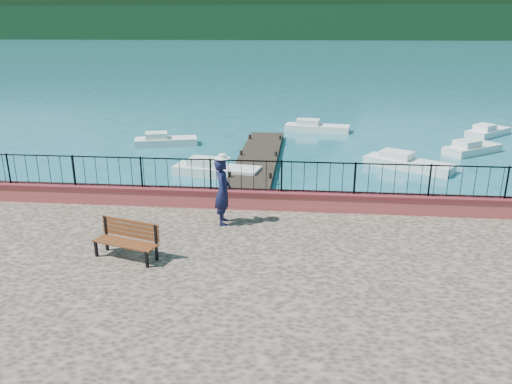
% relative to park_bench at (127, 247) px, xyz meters
% --- Properties ---
extents(ground, '(2000.00, 2000.00, 0.00)m').
position_rel_park_bench_xyz_m(ground, '(3.87, 0.13, -1.48)').
color(ground, '#19596B').
rests_on(ground, ground).
extents(parapet, '(28.00, 0.46, 0.58)m').
position_rel_park_bench_xyz_m(parapet, '(3.87, 3.83, 0.01)').
color(parapet, '#C3464B').
rests_on(parapet, promenade).
extents(railing, '(27.00, 0.05, 0.95)m').
position_rel_park_bench_xyz_m(railing, '(3.87, 3.83, 0.77)').
color(railing, black).
rests_on(railing, parapet).
extents(dock, '(2.00, 16.00, 0.30)m').
position_rel_park_bench_xyz_m(dock, '(1.87, 12.13, -1.33)').
color(dock, '#2D231C').
rests_on(dock, ground).
extents(far_forest, '(900.00, 60.00, 18.00)m').
position_rel_park_bench_xyz_m(far_forest, '(3.87, 300.13, 7.52)').
color(far_forest, black).
rests_on(far_forest, ground).
extents(foothills, '(900.00, 120.00, 44.00)m').
position_rel_park_bench_xyz_m(foothills, '(3.87, 360.13, 20.52)').
color(foothills, black).
rests_on(foothills, ground).
extents(park_bench, '(1.74, 1.01, 0.92)m').
position_rel_park_bench_xyz_m(park_bench, '(0.00, 0.00, 0.00)').
color(park_bench, black).
rests_on(park_bench, promenade).
extents(person, '(0.52, 0.74, 1.92)m').
position_rel_park_bench_xyz_m(person, '(1.98, 2.50, 0.68)').
color(person, black).
rests_on(person, promenade).
extents(hat, '(0.44, 0.44, 0.12)m').
position_rel_park_bench_xyz_m(hat, '(1.98, 2.50, 1.70)').
color(hat, white).
rests_on(hat, person).
extents(boat_0, '(4.19, 1.98, 0.80)m').
position_rel_park_bench_xyz_m(boat_0, '(0.19, 11.38, -1.08)').
color(boat_0, silver).
rests_on(boat_0, ground).
extents(boat_1, '(4.28, 3.36, 0.80)m').
position_rel_park_bench_xyz_m(boat_1, '(9.33, 13.46, -1.08)').
color(boat_1, silver).
rests_on(boat_1, ground).
extents(boat_2, '(3.57, 3.10, 0.80)m').
position_rel_park_bench_xyz_m(boat_2, '(13.43, 17.06, -1.08)').
color(boat_2, silver).
rests_on(boat_2, ground).
extents(boat_3, '(3.78, 2.21, 0.80)m').
position_rel_park_bench_xyz_m(boat_3, '(-3.87, 17.27, -1.08)').
color(boat_3, silver).
rests_on(boat_3, ground).
extents(boat_4, '(4.36, 1.90, 0.80)m').
position_rel_park_bench_xyz_m(boat_4, '(5.03, 22.31, -1.08)').
color(boat_4, silver).
rests_on(boat_4, ground).
extents(boat_5, '(3.35, 3.32, 0.80)m').
position_rel_park_bench_xyz_m(boat_5, '(15.89, 22.02, -1.08)').
color(boat_5, silver).
rests_on(boat_5, ground).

